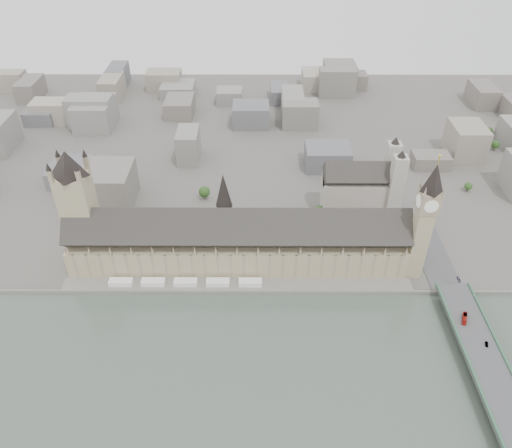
{
  "coord_description": "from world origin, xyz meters",
  "views": [
    {
      "loc": [
        15.33,
        -287.41,
        270.57
      ],
      "look_at": [
        14.35,
        23.05,
        37.75
      ],
      "focal_mm": 35.0,
      "sensor_mm": 36.0,
      "label": 1
    }
  ],
  "objects_px": {
    "westminster_abbey": "(362,188)",
    "car_silver": "(487,344)",
    "red_bus_north": "(465,318)",
    "westminster_bridge": "(486,369)",
    "victoria_tower": "(78,203)",
    "palace_of_westminster": "(238,242)",
    "car_approach": "(459,279)",
    "elizabeth_tower": "(425,214)"
  },
  "relations": [
    {
      "from": "westminster_abbey",
      "to": "car_silver",
      "type": "relative_size",
      "value": 15.33
    },
    {
      "from": "red_bus_north",
      "to": "westminster_bridge",
      "type": "bearing_deg",
      "value": -63.66
    },
    {
      "from": "westminster_abbey",
      "to": "red_bus_north",
      "type": "bearing_deg",
      "value": -71.76
    },
    {
      "from": "victoria_tower",
      "to": "car_silver",
      "type": "distance_m",
      "value": 307.86
    },
    {
      "from": "palace_of_westminster",
      "to": "westminster_abbey",
      "type": "bearing_deg",
      "value": 34.17
    },
    {
      "from": "palace_of_westminster",
      "to": "car_silver",
      "type": "xyz_separation_m",
      "value": [
        166.31,
        -92.17,
        -11.72
      ]
    },
    {
      "from": "westminster_abbey",
      "to": "car_approach",
      "type": "bearing_deg",
      "value": -61.69
    },
    {
      "from": "elizabeth_tower",
      "to": "victoria_tower",
      "type": "xyz_separation_m",
      "value": [
        -260.0,
        18.0,
        -2.88
      ]
    },
    {
      "from": "elizabeth_tower",
      "to": "westminster_abbey",
      "type": "bearing_deg",
      "value": 107.29
    },
    {
      "from": "westminster_abbey",
      "to": "red_bus_north",
      "type": "height_order",
      "value": "westminster_abbey"
    },
    {
      "from": "palace_of_westminster",
      "to": "car_silver",
      "type": "bearing_deg",
      "value": -29.0
    },
    {
      "from": "elizabeth_tower",
      "to": "westminster_bridge",
      "type": "bearing_deg",
      "value": -75.89
    },
    {
      "from": "palace_of_westminster",
      "to": "victoria_tower",
      "type": "bearing_deg",
      "value": 177.04
    },
    {
      "from": "car_silver",
      "to": "elizabeth_tower",
      "type": "bearing_deg",
      "value": 125.0
    },
    {
      "from": "car_silver",
      "to": "car_approach",
      "type": "relative_size",
      "value": 0.8
    },
    {
      "from": "red_bus_north",
      "to": "car_silver",
      "type": "relative_size",
      "value": 2.55
    },
    {
      "from": "westminster_bridge",
      "to": "car_silver",
      "type": "bearing_deg",
      "value": 73.98
    },
    {
      "from": "victoria_tower",
      "to": "red_bus_north",
      "type": "xyz_separation_m",
      "value": [
        280.9,
        -76.59,
        -43.38
      ]
    },
    {
      "from": "palace_of_westminster",
      "to": "elizabeth_tower",
      "type": "relative_size",
      "value": 2.47
    },
    {
      "from": "westminster_bridge",
      "to": "westminster_abbey",
      "type": "height_order",
      "value": "westminster_abbey"
    },
    {
      "from": "westminster_bridge",
      "to": "car_approach",
      "type": "xyz_separation_m",
      "value": [
        5.93,
        76.68,
        5.93
      ]
    },
    {
      "from": "westminster_bridge",
      "to": "car_silver",
      "type": "distance_m",
      "value": 16.69
    },
    {
      "from": "red_bus_north",
      "to": "elizabeth_tower",
      "type": "bearing_deg",
      "value": 131.17
    },
    {
      "from": "elizabeth_tower",
      "to": "westminster_abbey",
      "type": "xyz_separation_m",
      "value": [
        -27.08,
        87.0,
        -33.01
      ]
    },
    {
      "from": "car_silver",
      "to": "palace_of_westminster",
      "type": "bearing_deg",
      "value": 166.62
    },
    {
      "from": "westminster_abbey",
      "to": "westminster_bridge",
      "type": "bearing_deg",
      "value": -74.36
    },
    {
      "from": "palace_of_westminster",
      "to": "victoria_tower",
      "type": "xyz_separation_m",
      "value": [
        -122.0,
        6.3,
        32.5
      ]
    },
    {
      "from": "car_silver",
      "to": "car_approach",
      "type": "xyz_separation_m",
      "value": [
        1.61,
        61.65,
        0.08
      ]
    },
    {
      "from": "palace_of_westminster",
      "to": "car_silver",
      "type": "distance_m",
      "value": 190.51
    },
    {
      "from": "westminster_bridge",
      "to": "elizabeth_tower",
      "type": "bearing_deg",
      "value": 104.11
    },
    {
      "from": "elizabeth_tower",
      "to": "car_approach",
      "type": "relative_size",
      "value": 19.31
    },
    {
      "from": "red_bus_north",
      "to": "car_silver",
      "type": "bearing_deg",
      "value": -49.74
    },
    {
      "from": "victoria_tower",
      "to": "westminster_bridge",
      "type": "xyz_separation_m",
      "value": [
        284.0,
        -113.5,
        -50.08
      ]
    },
    {
      "from": "palace_of_westminster",
      "to": "elizabeth_tower",
      "type": "xyz_separation_m",
      "value": [
        138.0,
        -11.7,
        35.38
      ]
    },
    {
      "from": "westminster_bridge",
      "to": "westminster_abbey",
      "type": "relative_size",
      "value": 4.78
    },
    {
      "from": "palace_of_westminster",
      "to": "elizabeth_tower",
      "type": "bearing_deg",
      "value": -4.85
    },
    {
      "from": "victoria_tower",
      "to": "westminster_bridge",
      "type": "height_order",
      "value": "victoria_tower"
    },
    {
      "from": "elizabeth_tower",
      "to": "red_bus_north",
      "type": "height_order",
      "value": "elizabeth_tower"
    },
    {
      "from": "car_silver",
      "to": "westminster_bridge",
      "type": "bearing_deg",
      "value": -90.4
    },
    {
      "from": "red_bus_north",
      "to": "car_silver",
      "type": "xyz_separation_m",
      "value": [
        7.41,
        -21.88,
        -0.84
      ]
    },
    {
      "from": "victoria_tower",
      "to": "westminster_abbey",
      "type": "height_order",
      "value": "victoria_tower"
    },
    {
      "from": "palace_of_westminster",
      "to": "victoria_tower",
      "type": "distance_m",
      "value": 126.41
    }
  ]
}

